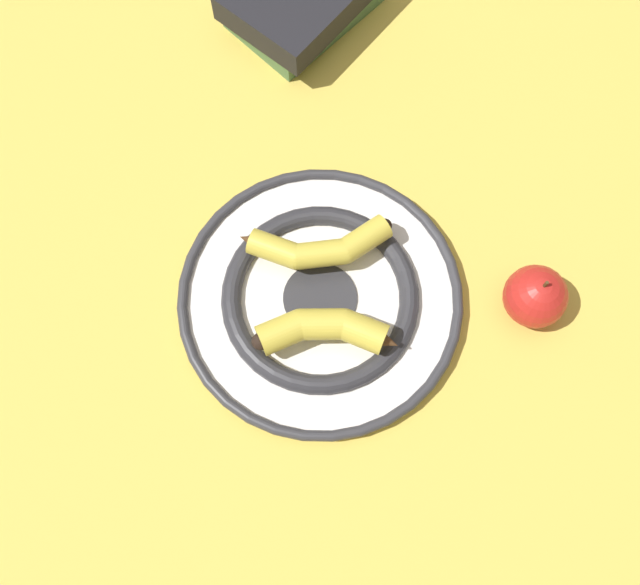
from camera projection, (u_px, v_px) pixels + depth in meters
ground_plane at (339, 297)px, 0.96m from camera, size 2.80×2.80×0.00m
decorative_bowl at (320, 298)px, 0.94m from camera, size 0.36×0.36×0.03m
banana_a at (325, 329)px, 0.89m from camera, size 0.18×0.09×0.04m
banana_b at (317, 248)px, 0.93m from camera, size 0.20×0.08×0.03m
apple at (535, 297)px, 0.92m from camera, size 0.08×0.08×0.09m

